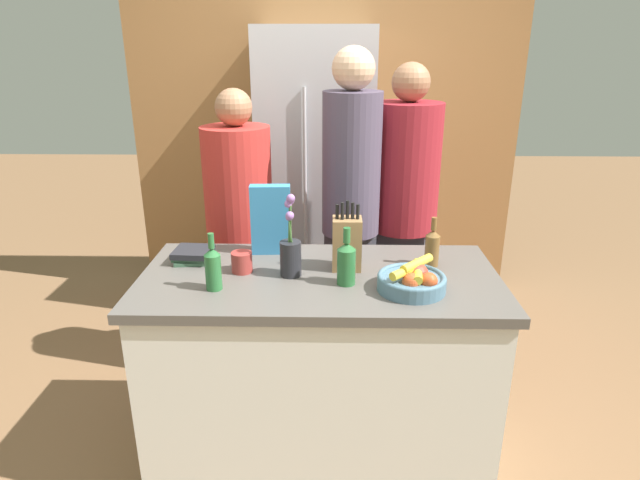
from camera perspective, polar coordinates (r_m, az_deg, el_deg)
The scene contains 16 objects.
ground_plane at distance 2.67m, azimuth -0.04°, elevation -21.68°, with size 14.00×14.00×0.00m, color brown.
kitchen_island at distance 2.39m, azimuth -0.04°, elevation -13.62°, with size 1.46×0.71×0.90m.
back_wall_wood at distance 3.81m, azimuth 0.53°, elevation 12.99°, with size 2.66×0.12×2.60m.
refrigerator at distance 3.53m, azimuth -0.47°, elevation 6.45°, with size 0.72×0.62×1.88m.
fruit_bowl at distance 2.06m, azimuth 9.89°, elevation -4.19°, with size 0.26×0.26×0.11m.
knife_block at distance 2.20m, azimuth 2.88°, elevation -0.31°, with size 0.12×0.10×0.29m.
flower_vase at distance 2.14m, azimuth -3.16°, elevation -1.24°, with size 0.09×0.09×0.34m.
cereal_box at distance 2.36m, azimuth -5.27°, elevation 2.17°, with size 0.18×0.07×0.31m.
coffee_mug at distance 2.22m, azimuth -8.32°, elevation -2.32°, with size 0.09×0.12×0.08m.
book_stack at distance 2.37m, azimuth -13.29°, elevation -1.55°, with size 0.18×0.16×0.06m.
bottle_oil at distance 2.29m, azimuth 11.88°, elevation -0.70°, with size 0.06×0.06×0.21m.
bottle_vinegar at distance 2.07m, azimuth 2.83°, elevation -2.37°, with size 0.07×0.07×0.23m.
bottle_wine at distance 2.06m, azimuth -11.35°, elevation -2.90°, with size 0.06×0.06×0.23m.
person_at_sink at distance 2.84m, azimuth -8.53°, elevation 1.60°, with size 0.35×0.35×1.58m.
person_in_blue at distance 2.75m, azimuth 3.31°, elevation 4.09°, with size 0.29×0.29×1.78m.
person_in_red_tee at distance 2.96m, azimuth 8.95°, elevation 3.72°, with size 0.36×0.36×1.70m.
Camera 1 is at (0.04, -1.98, 1.78)m, focal length 30.00 mm.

